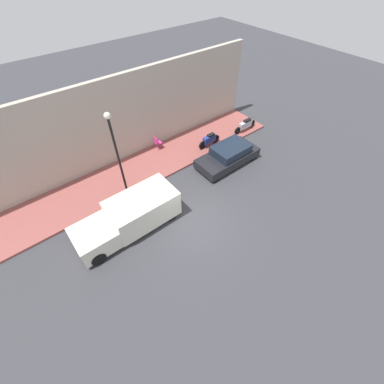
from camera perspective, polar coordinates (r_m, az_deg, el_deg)
ground_plane at (r=13.44m, az=0.22°, el=-6.66°), size 60.00×60.00×0.00m
sidewalk at (r=16.48m, az=-11.22°, el=5.02°), size 3.18×19.60×0.13m
building_facade at (r=16.32m, az=-15.75°, el=14.91°), size 0.30×19.60×5.27m
parked_car at (r=16.50m, az=8.09°, el=8.06°), size 1.79×4.12×1.28m
delivery_van at (r=12.92m, az=-13.86°, el=-5.35°), size 1.91×5.19×1.68m
scooter_silver at (r=19.71m, az=11.78°, el=14.40°), size 0.30×2.06×0.81m
motorcycle_blue at (r=17.77m, az=3.89°, el=11.50°), size 0.30×1.76×0.86m
streetlamp at (r=13.23m, az=-16.70°, el=9.80°), size 0.32×0.32×4.90m
cafe_chair at (r=17.59m, az=-7.71°, el=10.92°), size 0.40×0.40×0.89m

